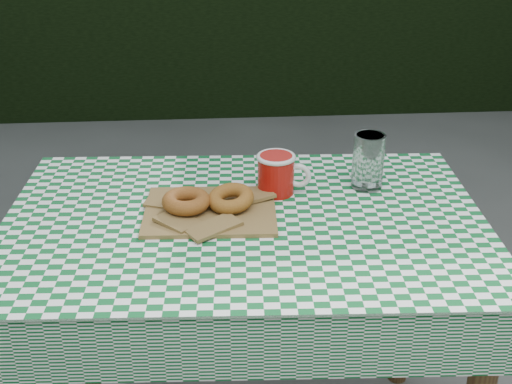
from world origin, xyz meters
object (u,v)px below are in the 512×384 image
(table, at_px, (246,349))
(coffee_mug, at_px, (276,174))
(paper_bag, at_px, (210,210))
(drinking_glass, at_px, (368,161))

(table, relative_size, coffee_mug, 6.10)
(paper_bag, height_order, coffee_mug, coffee_mug)
(paper_bag, distance_m, drinking_glass, 0.42)
(table, xyz_separation_m, drinking_glass, (0.32, 0.15, 0.45))
(coffee_mug, distance_m, drinking_glass, 0.24)
(table, relative_size, drinking_glass, 7.75)
(paper_bag, distance_m, coffee_mug, 0.20)
(table, distance_m, drinking_glass, 0.57)
(table, relative_size, paper_bag, 3.58)
(paper_bag, bearing_deg, drinking_glass, 15.98)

